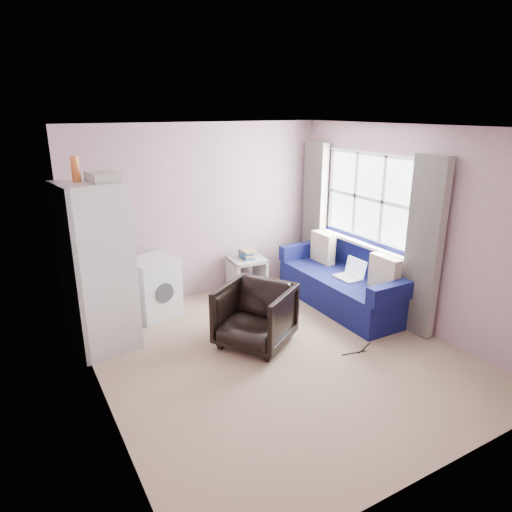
% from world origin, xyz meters
% --- Properties ---
extents(room, '(3.84, 4.24, 2.54)m').
position_xyz_m(room, '(0.02, 0.01, 1.25)').
color(room, '#987E64').
rests_on(room, ground).
extents(armchair, '(1.04, 1.06, 0.81)m').
position_xyz_m(armchair, '(-0.11, 0.34, 0.40)').
color(armchair, black).
rests_on(armchair, ground).
extents(fridge, '(0.76, 0.76, 2.21)m').
position_xyz_m(fridge, '(-1.67, 1.17, 0.98)').
color(fridge, '#B9B9B9').
rests_on(fridge, ground).
extents(washing_machine, '(0.68, 0.68, 0.80)m').
position_xyz_m(washing_machine, '(-0.89, 1.72, 0.42)').
color(washing_machine, '#B9B9B9').
rests_on(washing_machine, ground).
extents(side_table, '(0.54, 0.54, 0.68)m').
position_xyz_m(side_table, '(0.56, 1.79, 0.32)').
color(side_table, gray).
rests_on(side_table, ground).
extents(sofa, '(0.97, 2.11, 0.94)m').
position_xyz_m(sofa, '(1.64, 0.70, 0.34)').
color(sofa, '#121754').
rests_on(sofa, ground).
extents(window_dressing, '(0.17, 2.62, 2.18)m').
position_xyz_m(window_dressing, '(1.78, 0.70, 1.11)').
color(window_dressing, white).
rests_on(window_dressing, ground).
extents(floor_cables, '(0.48, 0.13, 0.01)m').
position_xyz_m(floor_cables, '(0.85, -0.41, 0.01)').
color(floor_cables, black).
rests_on(floor_cables, ground).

